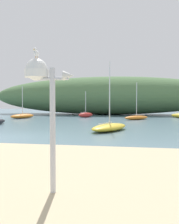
% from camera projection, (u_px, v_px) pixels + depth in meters
% --- Properties ---
extents(ground_plane, '(120.00, 120.00, 0.00)m').
position_uv_depth(ground_plane, '(20.00, 137.00, 15.18)').
color(ground_plane, slate).
extents(distant_hill, '(41.12, 10.14, 6.57)m').
position_uv_depth(distant_hill, '(106.00, 96.00, 42.58)').
color(distant_hill, '#517547').
rests_on(distant_hill, ground).
extents(mast_structure, '(1.07, 0.51, 2.88)m').
position_uv_depth(mast_structure, '(41.00, 83.00, 5.20)').
color(mast_structure, silver).
rests_on(mast_structure, beach_sand).
extents(seagull_on_radar, '(0.10, 0.28, 0.21)m').
position_uv_depth(seagull_on_radar, '(36.00, 53.00, 5.18)').
color(seagull_on_radar, orange).
rests_on(seagull_on_radar, mast_structure).
extents(sailboat_far_left, '(2.24, 2.71, 3.66)m').
position_uv_depth(sailboat_far_left, '(86.00, 115.00, 34.40)').
color(sailboat_far_left, '#B72D28').
rests_on(sailboat_far_left, ground).
extents(sailboat_near_shore, '(3.37, 3.06, 4.55)m').
position_uv_depth(sailboat_near_shore, '(136.00, 117.00, 29.76)').
color(sailboat_near_shore, orange).
rests_on(sailboat_near_shore, ground).
extents(sailboat_off_point, '(2.73, 4.19, 4.27)m').
position_uv_depth(sailboat_off_point, '(23.00, 116.00, 32.41)').
color(sailboat_off_point, orange).
rests_on(sailboat_off_point, ground).
extents(sailboat_west_reach, '(3.19, 4.65, 5.18)m').
position_uv_depth(sailboat_west_reach, '(109.00, 127.00, 18.16)').
color(sailboat_west_reach, gold).
rests_on(sailboat_west_reach, ground).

